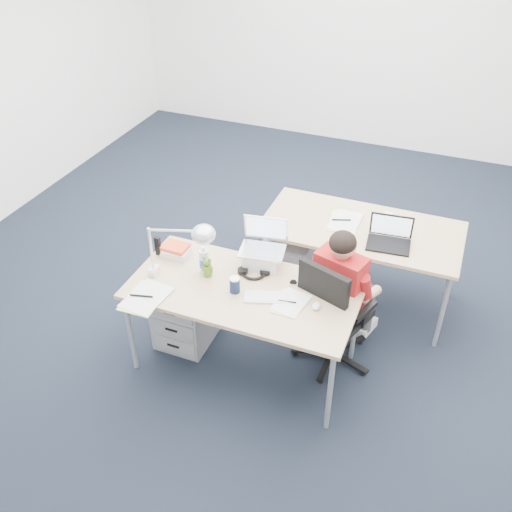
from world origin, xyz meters
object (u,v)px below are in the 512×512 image
at_px(office_chair, 332,332).
at_px(drawer_pedestal_near, 187,310).
at_px(seated_person, 346,290).
at_px(desk_lamp, 171,249).
at_px(sunglasses, 297,283).
at_px(can_koozie, 235,285).
at_px(headphones, 254,271).
at_px(bear_figurine, 207,267).
at_px(desk_far, 361,232).
at_px(desk_near, 244,294).
at_px(computer_mouse, 316,306).
at_px(book_stack, 176,251).
at_px(drawer_pedestal_far, 291,261).
at_px(wireless_keyboard, 267,297).
at_px(silver_laptop, 262,246).
at_px(cordless_phone, 158,246).
at_px(water_bottle, 204,260).
at_px(dark_laptop, 390,233).
at_px(far_cup, 387,220).

relative_size(office_chair, drawer_pedestal_near, 1.76).
xyz_separation_m(seated_person, drawer_pedestal_near, (-1.16, -0.33, -0.30)).
height_order(office_chair, seated_person, seated_person).
bearing_deg(desk_lamp, sunglasses, 18.43).
bearing_deg(drawer_pedestal_near, can_koozie, -18.35).
height_order(office_chair, headphones, office_chair).
distance_m(seated_person, bear_figurine, 1.04).
bearing_deg(desk_far, sunglasses, -105.83).
bearing_deg(desk_near, computer_mouse, -1.12).
xyz_separation_m(desk_near, office_chair, (0.60, 0.28, -0.41)).
height_order(book_stack, sunglasses, book_stack).
bearing_deg(drawer_pedestal_far, bear_figurine, -107.68).
height_order(seated_person, wireless_keyboard, seated_person).
distance_m(silver_laptop, wireless_keyboard, 0.41).
relative_size(cordless_phone, sunglasses, 1.45).
xyz_separation_m(silver_laptop, cordless_phone, (-0.77, -0.16, -0.09)).
bearing_deg(cordless_phone, water_bottle, -1.22).
relative_size(drawer_pedestal_near, can_koozie, 4.66).
xyz_separation_m(silver_laptop, headphones, (-0.02, -0.12, -0.15)).
bearing_deg(dark_laptop, computer_mouse, -114.39).
relative_size(wireless_keyboard, cordless_phone, 2.00).
bearing_deg(office_chair, drawer_pedestal_near, -152.09).
distance_m(bear_figurine, sunglasses, 0.65).
bearing_deg(far_cup, bear_figurine, -133.05).
xyz_separation_m(book_stack, dark_laptop, (1.46, 0.72, 0.07)).
xyz_separation_m(headphones, water_bottle, (-0.34, -0.11, 0.09)).
xyz_separation_m(drawer_pedestal_far, computer_mouse, (0.51, -1.03, 0.47)).
relative_size(book_stack, desk_lamp, 0.37).
distance_m(headphones, water_bottle, 0.37).
height_order(desk_near, silver_laptop, silver_laptop).
bearing_deg(computer_mouse, headphones, 155.80).
relative_size(office_chair, bear_figurine, 6.07).
relative_size(seated_person, computer_mouse, 13.24).
bearing_deg(water_bottle, desk_near, -12.14).
bearing_deg(desk_far, silver_laptop, -126.14).
distance_m(seated_person, drawer_pedestal_near, 1.25).
relative_size(bear_figurine, book_stack, 0.79).
xyz_separation_m(desk_lamp, dark_laptop, (1.33, 0.98, -0.15)).
distance_m(book_stack, cordless_phone, 0.14).
bearing_deg(drawer_pedestal_near, wireless_keyboard, -11.46).
relative_size(drawer_pedestal_near, cordless_phone, 3.53).
relative_size(headphones, dark_laptop, 0.72).
relative_size(headphones, can_koozie, 2.00).
bearing_deg(seated_person, water_bottle, -143.23).
relative_size(desk_far, bear_figurine, 10.04).
bearing_deg(drawer_pedestal_far, computer_mouse, -63.56).
bearing_deg(cordless_phone, dark_laptop, 33.41).
distance_m(silver_laptop, dark_laptop, 1.01).
distance_m(seated_person, drawer_pedestal_far, 0.90).
height_order(headphones, dark_laptop, dark_laptop).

